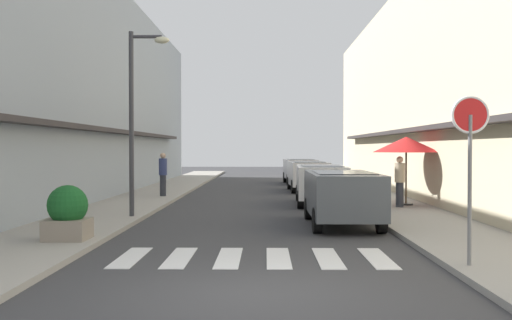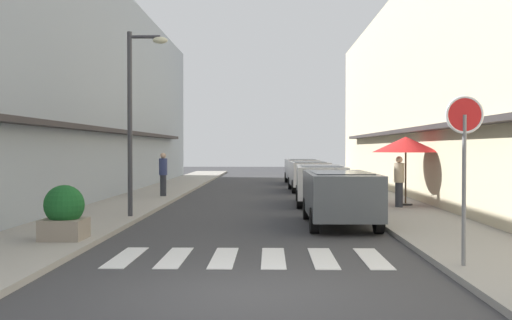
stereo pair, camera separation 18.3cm
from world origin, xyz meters
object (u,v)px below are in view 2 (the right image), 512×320
at_px(pedestrian_walking_near, 399,180).
at_px(planter_corner, 64,213).
at_px(parked_car_mid, 321,180).
at_px(round_street_sign, 464,135).
at_px(parked_car_near, 340,192).
at_px(parked_car_far, 308,173).
at_px(street_lamp, 136,104).
at_px(parked_car_distant, 302,168).
at_px(pedestrian_walking_far, 163,173).
at_px(cafe_umbrella, 406,145).

bearing_deg(pedestrian_walking_near, planter_corner, 35.63).
height_order(planter_corner, pedestrian_walking_near, pedestrian_walking_near).
height_order(parked_car_mid, round_street_sign, round_street_sign).
relative_size(parked_car_near, parked_car_far, 1.04).
relative_size(planter_corner, pedestrian_walking_near, 0.69).
bearing_deg(pedestrian_walking_near, street_lamp, 15.10).
relative_size(round_street_sign, street_lamp, 0.53).
xyz_separation_m(parked_car_far, street_lamp, (-5.82, -11.79, 2.50)).
bearing_deg(parked_car_distant, street_lamp, -107.83).
height_order(pedestrian_walking_near, pedestrian_walking_far, pedestrian_walking_far).
xyz_separation_m(parked_car_distant, pedestrian_walking_near, (2.48, -15.24, 0.11)).
distance_m(parked_car_mid, planter_corner, 11.31).
bearing_deg(pedestrian_walking_far, round_street_sign, 144.03).
xyz_separation_m(parked_car_near, street_lamp, (-5.82, 1.21, 2.50)).
bearing_deg(pedestrian_walking_far, planter_corner, 115.85).
bearing_deg(parked_car_far, round_street_sign, -85.82).
bearing_deg(pedestrian_walking_near, cafe_umbrella, -121.89).
distance_m(round_street_sign, street_lamp, 10.26).
bearing_deg(street_lamp, parked_car_near, -11.71).
bearing_deg(cafe_umbrella, parked_car_near, -120.97).
bearing_deg(street_lamp, round_street_sign, -45.04).
distance_m(street_lamp, planter_corner, 5.27).
distance_m(parked_car_distant, street_lamp, 19.16).
bearing_deg(parked_car_near, round_street_sign, -76.98).
height_order(round_street_sign, cafe_umbrella, round_street_sign).
height_order(planter_corner, pedestrian_walking_far, pedestrian_walking_far).
height_order(street_lamp, planter_corner, street_lamp).
relative_size(cafe_umbrella, planter_corner, 2.02).
bearing_deg(parked_car_mid, cafe_umbrella, -24.14).
distance_m(parked_car_far, parked_car_distant, 6.30).
distance_m(cafe_umbrella, planter_corner, 12.36).
distance_m(parked_car_far, pedestrian_walking_near, 9.28).
xyz_separation_m(parked_car_distant, planter_corner, (-6.40, -22.56, -0.23)).
xyz_separation_m(cafe_umbrella, planter_corner, (-9.27, -8.04, -1.55)).
relative_size(round_street_sign, planter_corner, 2.42).
bearing_deg(pedestrian_walking_far, parked_car_distant, -94.62).
relative_size(parked_car_near, cafe_umbrella, 1.83).
bearing_deg(cafe_umbrella, parked_car_distant, 101.16).
distance_m(parked_car_distant, pedestrian_walking_far, 12.46).
xyz_separation_m(parked_car_mid, parked_car_distant, (0.00, 13.23, -0.00)).
distance_m(parked_car_mid, round_street_sign, 12.23).
bearing_deg(parked_car_mid, parked_car_distant, 90.00).
height_order(parked_car_mid, parked_car_distant, same).
height_order(parked_car_near, planter_corner, parked_car_near).
xyz_separation_m(round_street_sign, cafe_umbrella, (1.48, 10.78, -0.09)).
xyz_separation_m(parked_car_mid, cafe_umbrella, (2.87, -1.28, 1.31)).
xyz_separation_m(street_lamp, cafe_umbrella, (8.68, 3.57, -1.18)).
bearing_deg(pedestrian_walking_far, parked_car_mid, -175.55).
bearing_deg(planter_corner, parked_car_far, 68.51).
height_order(parked_car_near, parked_car_distant, same).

